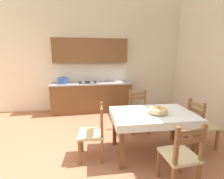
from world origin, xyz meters
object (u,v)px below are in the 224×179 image
at_px(dining_chair_kitchen_side, 139,112).
at_px(dining_chair_camera_side, 181,156).
at_px(kitchen_cabinetry, 91,84).
at_px(fruit_bowl, 158,110).
at_px(dining_chair_window_side, 201,125).
at_px(dining_chair_tv_side, 94,133).
at_px(dining_table, 152,120).

relative_size(dining_chair_kitchen_side, dining_chair_camera_side, 1.00).
distance_m(kitchen_cabinetry, dining_chair_kitchen_side, 1.91).
xyz_separation_m(kitchen_cabinetry, fruit_bowl, (0.98, -2.54, -0.04)).
height_order(dining_chair_window_side, dining_chair_kitchen_side, same).
xyz_separation_m(dining_chair_kitchen_side, dining_chair_tv_side, (-1.09, -0.86, 0.00)).
height_order(kitchen_cabinetry, dining_chair_window_side, kitchen_cabinetry).
relative_size(kitchen_cabinetry, dining_chair_tv_side, 2.59).
bearing_deg(fruit_bowl, dining_chair_camera_side, -90.98).
xyz_separation_m(kitchen_cabinetry, dining_chair_tv_side, (-0.11, -2.44, -0.41)).
bearing_deg(dining_chair_tv_side, fruit_bowl, -5.44).
distance_m(dining_chair_kitchen_side, fruit_bowl, 1.03).
distance_m(dining_chair_kitchen_side, dining_chair_tv_side, 1.39).
distance_m(dining_chair_window_side, dining_chair_camera_side, 1.22).
distance_m(kitchen_cabinetry, dining_chair_camera_side, 3.44).
bearing_deg(fruit_bowl, dining_chair_tv_side, 174.56).
bearing_deg(dining_chair_tv_side, dining_table, -2.19).
height_order(dining_chair_window_side, dining_chair_tv_side, same).
distance_m(dining_chair_tv_side, fruit_bowl, 1.15).
xyz_separation_m(dining_table, dining_chair_tv_side, (-1.02, 0.04, -0.18)).
distance_m(kitchen_cabinetry, dining_chair_window_side, 3.14).
bearing_deg(dining_chair_window_side, dining_chair_kitchen_side, 135.30).
bearing_deg(fruit_bowl, kitchen_cabinetry, 111.14).
bearing_deg(dining_chair_camera_side, dining_chair_kitchen_side, 89.52).
height_order(kitchen_cabinetry, dining_table, kitchen_cabinetry).
relative_size(dining_table, dining_chair_tv_side, 1.55).
distance_m(dining_table, dining_chair_camera_side, 0.82).
height_order(kitchen_cabinetry, dining_chair_tv_side, kitchen_cabinetry).
bearing_deg(dining_table, dining_chair_camera_side, -86.00).
relative_size(dining_table, dining_chair_window_side, 1.55).
height_order(dining_chair_camera_side, dining_chair_tv_side, same).
xyz_separation_m(kitchen_cabinetry, dining_chair_camera_side, (0.97, -3.28, -0.41)).
bearing_deg(fruit_bowl, dining_chair_window_side, 4.28).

